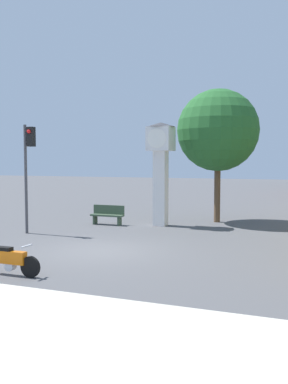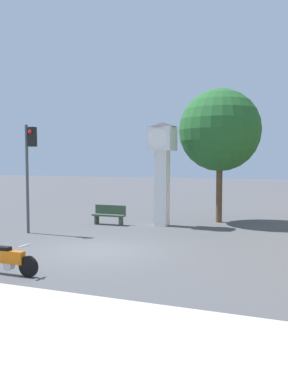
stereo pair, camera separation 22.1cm
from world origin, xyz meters
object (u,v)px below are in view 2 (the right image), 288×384
(traffic_light, at_px, (30,159))
(street_tree, at_px, (220,130))
(bench, at_px, (109,214))
(clock_tower, at_px, (162,157))
(motorcycle, at_px, (7,260))

(traffic_light, distance_m, street_tree, 9.15)
(bench, bearing_deg, street_tree, 30.40)
(bench, bearing_deg, clock_tower, 14.92)
(motorcycle, distance_m, traffic_light, 7.15)
(traffic_light, bearing_deg, motorcycle, -58.53)
(clock_tower, xyz_separation_m, street_tree, (2.24, 2.09, 1.32))
(street_tree, xyz_separation_m, bench, (-4.67, -2.74, -4.01))
(clock_tower, xyz_separation_m, traffic_light, (-4.38, -4.07, -0.10))
(motorcycle, height_order, street_tree, street_tree)
(street_tree, relative_size, bench, 4.07)
(clock_tower, bearing_deg, bench, -165.08)
(motorcycle, xyz_separation_m, street_tree, (3.16, 11.81, 4.10))
(traffic_light, xyz_separation_m, street_tree, (6.62, 6.16, 1.41))
(motorcycle, bearing_deg, clock_tower, 84.33)
(motorcycle, bearing_deg, bench, 99.18)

